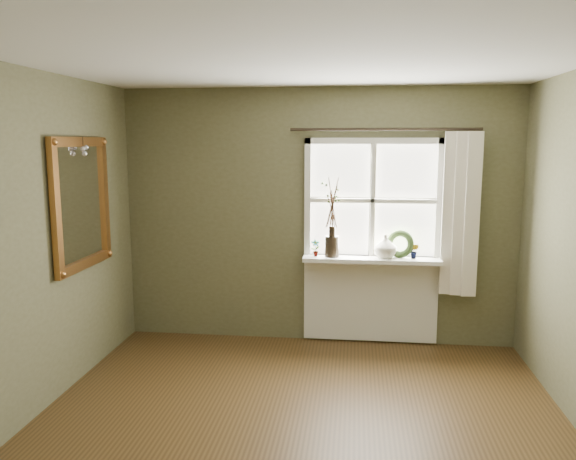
# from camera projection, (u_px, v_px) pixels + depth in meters

# --- Properties ---
(floor) EXTENTS (4.50, 4.50, 0.00)m
(floor) POSITION_uv_depth(u_px,v_px,m) (293.00, 457.00, 3.72)
(floor) COLOR #432D15
(floor) RESTS_ON ground
(ceiling) EXTENTS (4.50, 4.50, 0.00)m
(ceiling) POSITION_uv_depth(u_px,v_px,m) (294.00, 50.00, 3.31)
(ceiling) COLOR silver
(ceiling) RESTS_ON ground
(wall_back) EXTENTS (4.00, 0.10, 2.60)m
(wall_back) POSITION_uv_depth(u_px,v_px,m) (318.00, 216.00, 5.77)
(wall_back) COLOR brown
(wall_back) RESTS_ON ground
(window_frame) EXTENTS (1.36, 0.06, 1.24)m
(window_frame) POSITION_uv_depth(u_px,v_px,m) (372.00, 200.00, 5.61)
(window_frame) COLOR white
(window_frame) RESTS_ON wall_back
(window_sill) EXTENTS (1.36, 0.26, 0.04)m
(window_sill) POSITION_uv_depth(u_px,v_px,m) (371.00, 259.00, 5.59)
(window_sill) COLOR white
(window_sill) RESTS_ON wall_back
(window_apron) EXTENTS (1.36, 0.04, 0.88)m
(window_apron) POSITION_uv_depth(u_px,v_px,m) (370.00, 299.00, 5.77)
(window_apron) COLOR white
(window_apron) RESTS_ON ground
(dark_jug) EXTENTS (0.18, 0.18, 0.21)m
(dark_jug) POSITION_uv_depth(u_px,v_px,m) (332.00, 246.00, 5.62)
(dark_jug) COLOR black
(dark_jug) RESTS_ON window_sill
(cream_vase) EXTENTS (0.29, 0.29, 0.23)m
(cream_vase) POSITION_uv_depth(u_px,v_px,m) (385.00, 246.00, 5.55)
(cream_vase) COLOR beige
(cream_vase) RESTS_ON window_sill
(wreath) EXTENTS (0.31, 0.21, 0.29)m
(wreath) POSITION_uv_depth(u_px,v_px,m) (400.00, 247.00, 5.58)
(wreath) COLOR #2F451E
(wreath) RESTS_ON window_sill
(potted_plant_left) EXTENTS (0.11, 0.09, 0.17)m
(potted_plant_left) POSITION_uv_depth(u_px,v_px,m) (315.00, 248.00, 5.64)
(potted_plant_left) COLOR #2F451E
(potted_plant_left) RESTS_ON window_sill
(potted_plant_right) EXTENTS (0.10, 0.08, 0.15)m
(potted_plant_right) POSITION_uv_depth(u_px,v_px,m) (415.00, 251.00, 5.53)
(potted_plant_right) COLOR #2F451E
(potted_plant_right) RESTS_ON window_sill
(curtain) EXTENTS (0.36, 0.12, 1.59)m
(curtain) POSITION_uv_depth(u_px,v_px,m) (460.00, 214.00, 5.43)
(curtain) COLOR #EFE5CF
(curtain) RESTS_ON wall_back
(curtain_rod) EXTENTS (1.84, 0.03, 0.03)m
(curtain_rod) POSITION_uv_depth(u_px,v_px,m) (385.00, 129.00, 5.43)
(curtain_rod) COLOR black
(curtain_rod) RESTS_ON wall_back
(gilt_mirror) EXTENTS (0.10, 0.95, 1.13)m
(gilt_mirror) POSITION_uv_depth(u_px,v_px,m) (82.00, 203.00, 4.83)
(gilt_mirror) COLOR white
(gilt_mirror) RESTS_ON wall_left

